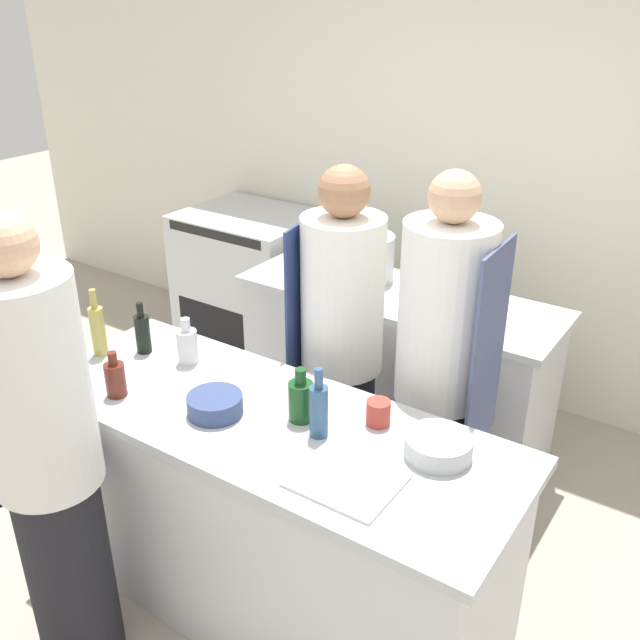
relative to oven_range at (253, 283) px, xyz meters
The scene contains 19 objects.
ground_plane 2.32m from the oven_range, 49.46° to the right, with size 16.00×16.00×0.00m, color #A89E8E.
wall_back 1.79m from the oven_range, 15.42° to the left, with size 8.00×0.06×2.80m.
prep_counter 2.27m from the oven_range, 49.46° to the right, with size 1.90×0.71×0.89m.
pass_counter 1.41m from the oven_range, 19.15° to the right, with size 1.66×0.58×0.89m.
oven_range is the anchor object (origin of this frame).
chef_at_prep_near 2.55m from the oven_range, 66.33° to the right, with size 0.40×0.39×1.73m.
chef_at_stove 2.19m from the oven_range, 30.26° to the right, with size 0.38×0.36×1.72m.
chef_at_pass_far 1.77m from the oven_range, 37.66° to the right, with size 0.40×0.38×1.67m.
bottle_olive_oil 1.85m from the oven_range, 65.40° to the right, with size 0.06×0.06×0.23m.
bottle_vinegar 1.91m from the oven_range, 70.79° to the right, with size 0.06×0.06×0.29m.
bottle_wine 2.18m from the oven_range, 64.55° to the right, with size 0.08×0.08×0.18m.
bottle_cooking_oil 1.91m from the oven_range, 58.74° to the right, with size 0.08×0.08×0.20m.
bottle_sauce 2.46m from the oven_range, 45.21° to the right, with size 0.07×0.07×0.26m.
bottle_water 2.35m from the oven_range, 46.31° to the right, with size 0.09×0.09×0.20m.
bowl_mixing_large 2.27m from the oven_range, 54.09° to the right, with size 0.20×0.20×0.07m.
bowl_prep_small 2.66m from the oven_range, 37.19° to the right, with size 0.23×0.23×0.07m.
cup 2.43m from the oven_range, 39.93° to the right, with size 0.09×0.09×0.09m.
cutting_board 2.70m from the oven_range, 44.38° to the right, with size 0.33×0.27×0.01m.
stockpot 1.27m from the oven_range, 19.73° to the right, with size 0.31×0.31×0.24m.
Camera 1 is at (1.37, -1.68, 2.32)m, focal length 40.00 mm.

